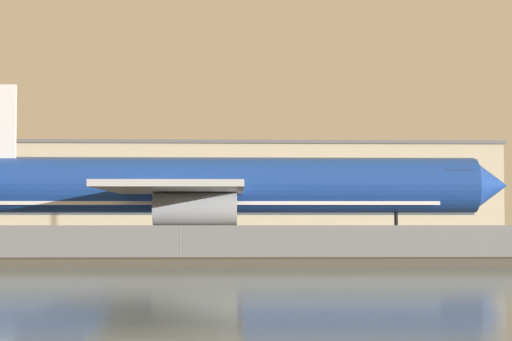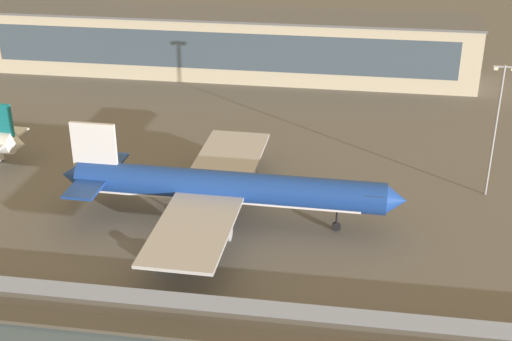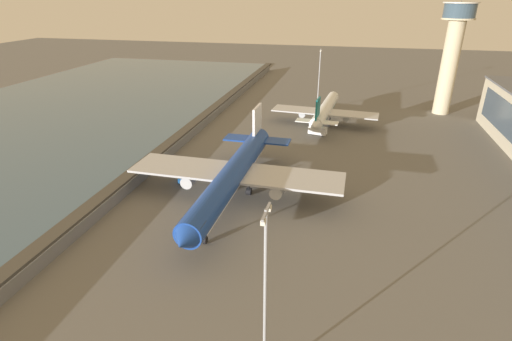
{
  "view_description": "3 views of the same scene",
  "coord_description": "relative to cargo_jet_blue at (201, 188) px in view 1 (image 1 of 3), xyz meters",
  "views": [
    {
      "loc": [
        2.48,
        -77.6,
        2.71
      ],
      "look_at": [
        5.56,
        8.71,
        6.96
      ],
      "focal_mm": 70.0,
      "sensor_mm": 36.0,
      "label": 1
    },
    {
      "loc": [
        19.46,
        -82.96,
        50.99
      ],
      "look_at": [
        4.66,
        11.78,
        5.44
      ],
      "focal_mm": 50.0,
      "sensor_mm": 36.0,
      "label": 2
    },
    {
      "loc": [
        68.82,
        26.15,
        37.95
      ],
      "look_at": [
        -4.56,
        8.77,
        4.01
      ],
      "focal_mm": 28.0,
      "sensor_mm": 36.0,
      "label": 3
    }
  ],
  "objects": [
    {
      "name": "shoreline_seawall",
      "position": [
        -0.86,
        -26.09,
        -5.11
      ],
      "size": [
        320.0,
        3.0,
        0.5
      ],
      "color": "#474238",
      "rests_on": "ground"
    },
    {
      "name": "terminal_building",
      "position": [
        -12.92,
        68.85,
        1.8
      ],
      "size": [
        112.67,
        16.31,
        14.29
      ],
      "color": "#BCB299",
      "rests_on": "ground"
    },
    {
      "name": "cargo_jet_blue",
      "position": [
        0.0,
        0.0,
        0.0
      ],
      "size": [
        49.93,
        42.8,
        14.05
      ],
      "color": "#193D93",
      "rests_on": "ground"
    },
    {
      "name": "perimeter_fence",
      "position": [
        -0.86,
        -21.59,
        -4.19
      ],
      "size": [
        280.0,
        0.1,
        2.35
      ],
      "color": "slate",
      "rests_on": "ground"
    },
    {
      "name": "baggage_tug",
      "position": [
        -4.82,
        -13.0,
        -4.56
      ],
      "size": [
        3.43,
        2.15,
        1.8
      ],
      "color": "#19519E",
      "rests_on": "ground"
    },
    {
      "name": "ground_plane",
      "position": [
        -0.86,
        -5.59,
        -5.36
      ],
      "size": [
        500.0,
        500.0,
        0.0
      ],
      "primitive_type": "plane",
      "color": "#66635E"
    }
  ]
}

